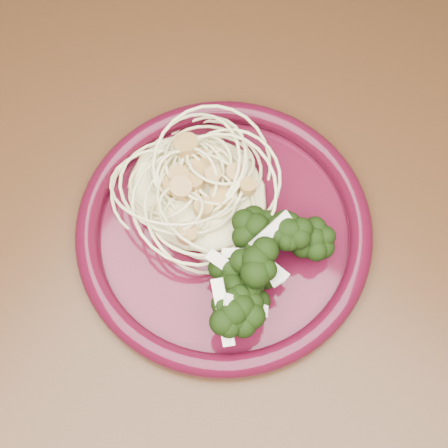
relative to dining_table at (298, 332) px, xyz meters
name	(u,v)px	position (x,y,z in m)	size (l,w,h in m)	color
dining_table	(298,332)	(0.00, 0.00, 0.00)	(1.20, 0.80, 0.75)	#472814
dinner_plate	(224,229)	(-0.09, 0.01, 0.11)	(0.33, 0.33, 0.02)	#440B1B
spaghetti_pile	(197,186)	(-0.13, 0.02, 0.12)	(0.13, 0.11, 0.03)	#F3ECA7
scallop_cluster	(196,169)	(-0.13, 0.02, 0.15)	(0.10, 0.10, 0.03)	tan
broccoli_pile	(259,270)	(-0.05, -0.01, 0.13)	(0.08, 0.13, 0.04)	black
onion_garnish	(261,258)	(-0.05, -0.01, 0.15)	(0.06, 0.08, 0.05)	white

